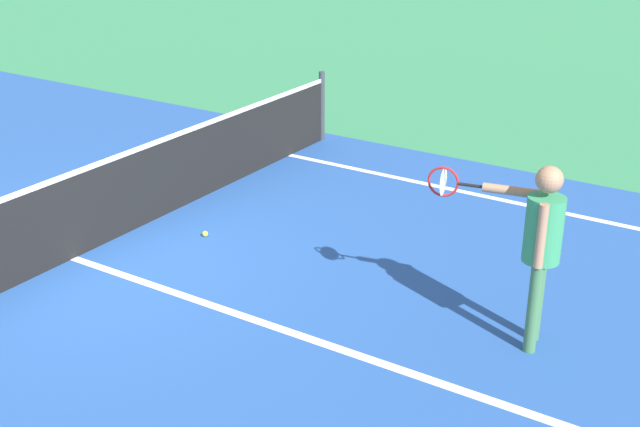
{
  "coord_description": "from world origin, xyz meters",
  "views": [
    {
      "loc": [
        -5.32,
        -6.59,
        3.91
      ],
      "look_at": [
        0.49,
        -2.85,
        1.0
      ],
      "focal_mm": 46.4,
      "sensor_mm": 36.0,
      "label": 1
    }
  ],
  "objects": [
    {
      "name": "ground_plane",
      "position": [
        0.0,
        0.0,
        0.0
      ],
      "size": [
        60.0,
        60.0,
        0.0
      ],
      "primitive_type": "plane",
      "color": "#337F51"
    },
    {
      "name": "court_surface_inbounds",
      "position": [
        0.0,
        0.0,
        0.0
      ],
      "size": [
        10.62,
        24.4,
        0.0
      ],
      "primitive_type": "cube",
      "color": "#234C93",
      "rests_on": "ground_plane"
    },
    {
      "name": "line_center_service",
      "position": [
        0.0,
        -3.2,
        0.0
      ],
      "size": [
        0.1,
        6.4,
        0.01
      ],
      "primitive_type": "cube",
      "color": "white",
      "rests_on": "ground_plane"
    },
    {
      "name": "net",
      "position": [
        0.0,
        0.0,
        0.49
      ],
      "size": [
        10.06,
        0.09,
        1.07
      ],
      "color": "#33383D",
      "rests_on": "ground_plane"
    },
    {
      "name": "player_near",
      "position": [
        0.99,
        -4.73,
        1.04
      ],
      "size": [
        0.41,
        1.23,
        1.67
      ],
      "color": "#3F7247",
      "rests_on": "ground_plane"
    },
    {
      "name": "tennis_ball_near_net",
      "position": [
        1.21,
        -0.83,
        0.03
      ],
      "size": [
        0.07,
        0.07,
        0.07
      ],
      "primitive_type": "sphere",
      "color": "#CCE033",
      "rests_on": "ground_plane"
    }
  ]
}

